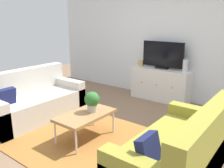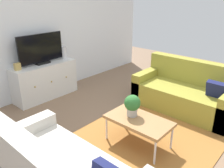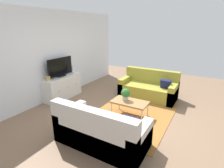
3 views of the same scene
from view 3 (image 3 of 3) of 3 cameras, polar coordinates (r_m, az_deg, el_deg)
ground_plane at (r=4.75m, az=4.81°, el=-9.62°), size 10.00×10.00×0.00m
wall_back at (r=5.81m, az=-18.43°, el=8.79°), size 6.40×0.12×2.70m
area_rug at (r=4.69m, az=6.49°, el=-9.96°), size 2.50×1.90×0.01m
couch_left_side at (r=3.47m, az=-4.05°, el=-15.41°), size 0.86×1.77×0.88m
couch_right_side at (r=5.83m, az=11.89°, el=-1.40°), size 0.86×1.77×0.88m
coffee_table at (r=4.48m, az=5.78°, el=-6.04°), size 0.51×0.90×0.41m
potted_plant at (r=4.47m, az=4.42°, el=-3.21°), size 0.23×0.23×0.31m
tv_console at (r=5.83m, az=-15.73°, el=-1.01°), size 1.30×0.47×0.71m
flat_screen_tv at (r=5.68m, az=-16.44°, el=5.23°), size 0.95×0.16×0.59m
glass_vase at (r=6.06m, az=-12.59°, el=4.73°), size 0.11×0.11×0.25m
mantel_clock at (r=5.38m, az=-20.09°, el=1.64°), size 0.11×0.07×0.13m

